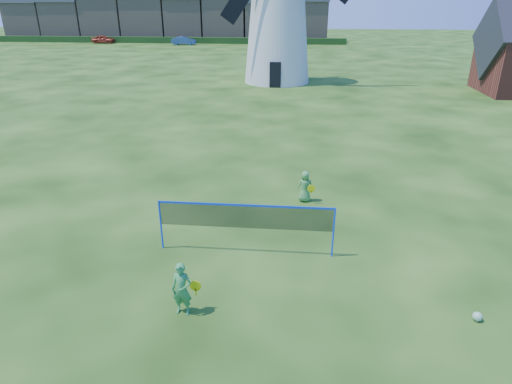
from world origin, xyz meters
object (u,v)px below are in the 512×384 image
object	(u,v)px
badminton_net	(246,217)
player_girl	(182,289)
player_boy	(305,186)
car_right	(184,41)
car_left	(103,39)
windmill	(278,10)
play_ball	(477,317)

from	to	relation	value
badminton_net	player_girl	size ratio (longest dim) A/B	3.77
player_boy	car_right	xyz separation A→B (m)	(-19.41, 59.83, 0.07)
car_left	car_right	size ratio (longest dim) A/B	0.97
player_boy	car_left	bearing A→B (deg)	-66.40
car_right	car_left	bearing A→B (deg)	84.24
windmill	play_ball	distance (m)	32.92
player_boy	car_right	world-z (taller)	car_right
player_boy	play_ball	world-z (taller)	player_boy
windmill	car_right	distance (m)	38.69
player_boy	play_ball	size ratio (longest dim) A/B	5.28
badminton_net	player_boy	size ratio (longest dim) A/B	4.34
play_ball	player_girl	bearing A→B (deg)	-176.91
badminton_net	car_left	size ratio (longest dim) A/B	1.32
windmill	car_left	bearing A→B (deg)	131.30
player_girl	car_right	xyz separation A→B (m)	(-16.52, 66.44, -0.02)
windmill	car_right	size ratio (longest dim) A/B	4.36
windmill	car_left	distance (m)	48.09
badminton_net	car_right	size ratio (longest dim) A/B	1.28
player_girl	car_left	bearing A→B (deg)	121.88
player_girl	play_ball	bearing A→B (deg)	10.48
badminton_net	play_ball	bearing A→B (deg)	-23.73
play_ball	badminton_net	bearing A→B (deg)	156.27
play_ball	car_right	size ratio (longest dim) A/B	0.06
badminton_net	car_right	distance (m)	65.99
badminton_net	car_left	xyz separation A→B (m)	(-32.14, 65.18, -0.49)
windmill	player_girl	world-z (taller)	windmill
play_ball	car_left	bearing A→B (deg)	119.20
player_boy	car_right	bearing A→B (deg)	-77.30
player_girl	player_boy	distance (m)	7.22
badminton_net	player_girl	bearing A→B (deg)	-111.93
badminton_net	player_boy	bearing A→B (deg)	65.13
badminton_net	play_ball	xyz separation A→B (m)	(5.67, -2.49, -1.03)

